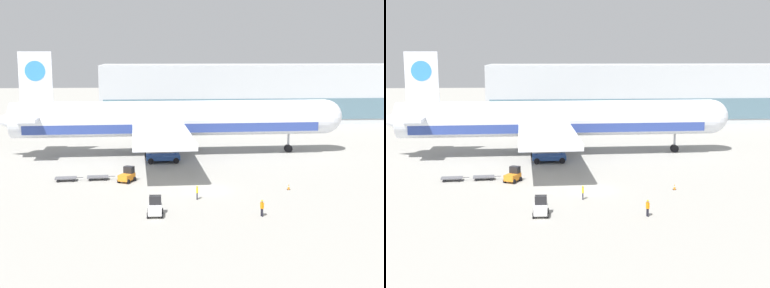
# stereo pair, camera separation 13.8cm
# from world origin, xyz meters

# --- Properties ---
(ground_plane) EXTENTS (400.00, 400.00, 0.00)m
(ground_plane) POSITION_xyz_m (0.00, 0.00, 0.00)
(ground_plane) COLOR #9E9B93
(terminal_building) EXTENTS (90.00, 18.20, 14.00)m
(terminal_building) POSITION_xyz_m (26.36, 67.47, 6.99)
(terminal_building) COLOR #B2B7BC
(terminal_building) RESTS_ON ground_plane
(airplane_main) EXTENTS (58.09, 48.24, 17.00)m
(airplane_main) POSITION_xyz_m (-3.97, 23.98, 5.84)
(airplane_main) COLOR silver
(airplane_main) RESTS_ON ground_plane
(scissor_lift_loader) EXTENTS (5.30, 3.52, 5.16)m
(scissor_lift_loader) POSITION_xyz_m (-4.97, 17.97, 1.98)
(scissor_lift_loader) COLOR #284C99
(scissor_lift_loader) RESTS_ON ground_plane
(baggage_tug_foreground) EXTENTS (1.72, 2.51, 2.00)m
(baggage_tug_foreground) POSITION_xyz_m (-6.33, -9.87, 0.88)
(baggage_tug_foreground) COLOR silver
(baggage_tug_foreground) RESTS_ON ground_plane
(baggage_tug_mid) EXTENTS (2.47, 2.81, 2.00)m
(baggage_tug_mid) POSITION_xyz_m (-9.91, 5.21, 0.88)
(baggage_tug_mid) COLOR orange
(baggage_tug_mid) RESTS_ON ground_plane
(baggage_dolly_lead) EXTENTS (3.75, 1.70, 0.48)m
(baggage_dolly_lead) POSITION_xyz_m (-18.06, 6.25, 0.39)
(baggage_dolly_lead) COLOR #56565B
(baggage_dolly_lead) RESTS_ON ground_plane
(baggage_dolly_second) EXTENTS (3.75, 1.70, 0.48)m
(baggage_dolly_second) POSITION_xyz_m (-13.89, 6.64, 0.39)
(baggage_dolly_second) COLOR #56565B
(baggage_dolly_second) RESTS_ON ground_plane
(ground_crew_near) EXTENTS (0.36, 0.52, 1.79)m
(ground_crew_near) POSITION_xyz_m (4.73, -11.01, 1.06)
(ground_crew_near) COLOR black
(ground_crew_near) RESTS_ON ground_plane
(ground_crew_far) EXTENTS (0.24, 0.57, 1.66)m
(ground_crew_far) POSITION_xyz_m (-1.45, -4.03, 0.96)
(ground_crew_far) COLOR black
(ground_crew_far) RESTS_ON ground_plane
(traffic_cone_near) EXTENTS (0.40, 0.40, 0.71)m
(traffic_cone_near) POSITION_xyz_m (10.28, -0.34, 0.35)
(traffic_cone_near) COLOR black
(traffic_cone_near) RESTS_ON ground_plane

